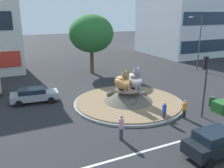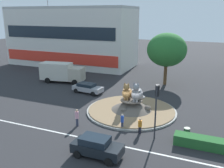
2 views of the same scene
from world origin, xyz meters
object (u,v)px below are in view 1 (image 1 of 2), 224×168
object	(u,v)px
pedestrian_pink_shirt	(121,127)
hatchback_near_shophouse	(216,142)
traffic_light_mast	(205,76)
sedan_on_far_lane	(34,95)
streetlight_arm	(199,40)
cat_statue_grey	(135,80)
pedestrian_orange_shirt	(184,109)
litter_bin	(212,101)
cat_statue_tabby	(123,82)
broadleaf_tree_behind_island	(91,34)
pedestrian_blue_shirt	(164,111)

from	to	relation	value
pedestrian_pink_shirt	hatchback_near_shophouse	world-z (taller)	pedestrian_pink_shirt
traffic_light_mast	sedan_on_far_lane	xyz separation A→B (m)	(-11.96, 9.47, -2.76)
hatchback_near_shophouse	streetlight_arm	bearing A→B (deg)	48.76
cat_statue_grey	pedestrian_orange_shirt	bearing A→B (deg)	18.20
pedestrian_orange_shirt	traffic_light_mast	bearing A→B (deg)	179.62
pedestrian_orange_shirt	litter_bin	distance (m)	4.28
cat_statue_tabby	broadleaf_tree_behind_island	xyz separation A→B (m)	(1.91, 12.76, 3.32)
cat_statue_tabby	pedestrian_blue_shirt	size ratio (longest dim) A/B	1.34
cat_statue_grey	pedestrian_orange_shirt	xyz separation A→B (m)	(1.85, -4.87, -1.48)
traffic_light_mast	pedestrian_pink_shirt	xyz separation A→B (m)	(-7.78, -0.51, -2.56)
pedestrian_orange_shirt	sedan_on_far_lane	bearing A→B (deg)	-28.49
streetlight_arm	cat_statue_grey	bearing A→B (deg)	38.70
broadleaf_tree_behind_island	streetlight_arm	distance (m)	15.42
broadleaf_tree_behind_island	pedestrian_blue_shirt	size ratio (longest dim) A/B	5.05
cat_statue_tabby	traffic_light_mast	xyz separation A→B (m)	(4.56, -5.30, 1.30)
streetlight_arm	pedestrian_pink_shirt	world-z (taller)	streetlight_arm
streetlight_arm	pedestrian_pink_shirt	size ratio (longest dim) A/B	4.41
cat_statue_grey	streetlight_arm	world-z (taller)	streetlight_arm
traffic_light_mast	streetlight_arm	bearing A→B (deg)	-38.63
pedestrian_blue_shirt	hatchback_near_shophouse	size ratio (longest dim) A/B	0.40
cat_statue_tabby	cat_statue_grey	size ratio (longest dim) A/B	0.92
traffic_light_mast	pedestrian_blue_shirt	size ratio (longest dim) A/B	3.13
pedestrian_blue_shirt	litter_bin	size ratio (longest dim) A/B	1.79
broadleaf_tree_behind_island	pedestrian_blue_shirt	bearing A→B (deg)	-92.33
cat_statue_grey	hatchback_near_shophouse	world-z (taller)	cat_statue_grey
traffic_light_mast	litter_bin	size ratio (longest dim) A/B	5.59
broadleaf_tree_behind_island	streetlight_arm	xyz separation A→B (m)	(14.49, -5.19, -1.00)
streetlight_arm	hatchback_near_shophouse	world-z (taller)	streetlight_arm
pedestrian_orange_shirt	litter_bin	world-z (taller)	pedestrian_orange_shirt
broadleaf_tree_behind_island	pedestrian_orange_shirt	distance (m)	18.37
litter_bin	cat_statue_grey	bearing A→B (deg)	147.18
pedestrian_pink_shirt	pedestrian_orange_shirt	bearing A→B (deg)	-107.87
cat_statue_grey	traffic_light_mast	xyz separation A→B (m)	(3.36, -5.21, 1.22)
hatchback_near_shophouse	litter_bin	world-z (taller)	hatchback_near_shophouse
cat_statue_tabby	streetlight_arm	bearing A→B (deg)	105.65
cat_statue_tabby	litter_bin	size ratio (longest dim) A/B	2.40
broadleaf_tree_behind_island	pedestrian_pink_shirt	xyz separation A→B (m)	(-5.12, -18.58, -4.57)
pedestrian_pink_shirt	hatchback_near_shophouse	distance (m)	5.91
pedestrian_pink_shirt	litter_bin	xyz separation A→B (m)	(10.41, 1.86, -0.51)
sedan_on_far_lane	hatchback_near_shophouse	size ratio (longest dim) A/B	1.12
pedestrian_orange_shirt	broadleaf_tree_behind_island	bearing A→B (deg)	-73.66
cat_statue_grey	streetlight_arm	xyz separation A→B (m)	(15.20, 7.66, 2.24)
traffic_light_mast	pedestrian_orange_shirt	xyz separation A→B (m)	(-1.51, 0.35, -2.70)
broadleaf_tree_behind_island	sedan_on_far_lane	bearing A→B (deg)	-137.28
sedan_on_far_lane	hatchback_near_shophouse	xyz separation A→B (m)	(8.41, -14.12, 0.10)
traffic_light_mast	pedestrian_orange_shirt	bearing A→B (deg)	80.94
cat_statue_grey	litter_bin	xyz separation A→B (m)	(5.99, -3.87, -1.84)
pedestrian_pink_shirt	sedan_on_far_lane	bearing A→B (deg)	-3.00
cat_statue_tabby	pedestrian_pink_shirt	size ratio (longest dim) A/B	1.21
sedan_on_far_lane	hatchback_near_shophouse	bearing A→B (deg)	-52.75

